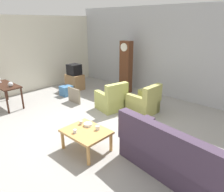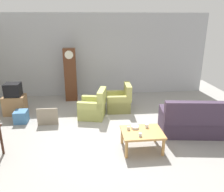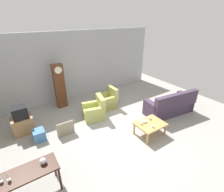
{
  "view_description": "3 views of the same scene",
  "coord_description": "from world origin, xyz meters",
  "px_view_note": "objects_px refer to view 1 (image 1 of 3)",
  "views": [
    {
      "loc": [
        3.7,
        -3.35,
        2.69
      ],
      "look_at": [
        0.11,
        0.6,
        0.76
      ],
      "focal_mm": 33.61,
      "sensor_mm": 36.0,
      "label": 1
    },
    {
      "loc": [
        -0.59,
        -5.45,
        2.98
      ],
      "look_at": [
        0.09,
        0.92,
        0.78
      ],
      "focal_mm": 36.31,
      "sensor_mm": 36.0,
      "label": 2
    },
    {
      "loc": [
        -3.08,
        -4.01,
        3.78
      ],
      "look_at": [
        0.19,
        0.92,
        0.93
      ],
      "focal_mm": 26.76,
      "sensor_mm": 36.0,
      "label": 3
    }
  ],
  "objects_px": {
    "coffee_table_wood": "(86,133)",
    "tv_stand_cabinet": "(75,82)",
    "storage_box_blue": "(66,91)",
    "glass_dome_cloche": "(10,84)",
    "armchair_olive_near": "(112,100)",
    "bowl_white_stacked": "(88,124)",
    "console_table_dark": "(5,88)",
    "wine_glass_mid": "(0,78)",
    "cup_white_porcelain": "(98,128)",
    "cup_blue_rimmed": "(75,131)",
    "tv_crt": "(74,70)",
    "framed_picture_leaning": "(74,96)",
    "armchair_olive_far": "(144,103)",
    "grandfather_clock": "(126,67)",
    "couch_floral": "(173,157)",
    "cup_cream_tall": "(81,123)"
  },
  "relations": [
    {
      "from": "coffee_table_wood",
      "to": "cup_white_porcelain",
      "type": "xyz_separation_m",
      "value": [
        0.16,
        0.19,
        0.11
      ]
    },
    {
      "from": "storage_box_blue",
      "to": "glass_dome_cloche",
      "type": "height_order",
      "value": "glass_dome_cloche"
    },
    {
      "from": "armchair_olive_near",
      "to": "bowl_white_stacked",
      "type": "height_order",
      "value": "armchair_olive_near"
    },
    {
      "from": "coffee_table_wood",
      "to": "console_table_dark",
      "type": "distance_m",
      "value": 3.86
    },
    {
      "from": "couch_floral",
      "to": "coffee_table_wood",
      "type": "relative_size",
      "value": 2.29
    },
    {
      "from": "glass_dome_cloche",
      "to": "cup_white_porcelain",
      "type": "relative_size",
      "value": 1.65
    },
    {
      "from": "glass_dome_cloche",
      "to": "coffee_table_wood",
      "type": "bearing_deg",
      "value": 0.87
    },
    {
      "from": "framed_picture_leaning",
      "to": "wine_glass_mid",
      "type": "height_order",
      "value": "wine_glass_mid"
    },
    {
      "from": "grandfather_clock",
      "to": "cup_white_porcelain",
      "type": "relative_size",
      "value": 21.62
    },
    {
      "from": "armchair_olive_near",
      "to": "framed_picture_leaning",
      "type": "relative_size",
      "value": 1.56
    },
    {
      "from": "cup_white_porcelain",
      "to": "cup_cream_tall",
      "type": "height_order",
      "value": "cup_white_porcelain"
    },
    {
      "from": "cup_blue_rimmed",
      "to": "tv_crt",
      "type": "bearing_deg",
      "value": 141.92
    },
    {
      "from": "armchair_olive_far",
      "to": "cup_blue_rimmed",
      "type": "distance_m",
      "value": 2.72
    },
    {
      "from": "couch_floral",
      "to": "coffee_table_wood",
      "type": "distance_m",
      "value": 1.82
    },
    {
      "from": "framed_picture_leaning",
      "to": "storage_box_blue",
      "type": "height_order",
      "value": "framed_picture_leaning"
    },
    {
      "from": "cup_white_porcelain",
      "to": "bowl_white_stacked",
      "type": "relative_size",
      "value": 0.48
    },
    {
      "from": "armchair_olive_far",
      "to": "framed_picture_leaning",
      "type": "distance_m",
      "value": 2.44
    },
    {
      "from": "tv_stand_cabinet",
      "to": "cup_blue_rimmed",
      "type": "xyz_separation_m",
      "value": [
        3.54,
        -2.78,
        0.2
      ]
    },
    {
      "from": "armchair_olive_far",
      "to": "wine_glass_mid",
      "type": "distance_m",
      "value": 4.79
    },
    {
      "from": "tv_stand_cabinet",
      "to": "framed_picture_leaning",
      "type": "relative_size",
      "value": 1.13
    },
    {
      "from": "grandfather_clock",
      "to": "bowl_white_stacked",
      "type": "distance_m",
      "value": 3.96
    },
    {
      "from": "console_table_dark",
      "to": "cup_blue_rimmed",
      "type": "bearing_deg",
      "value": -1.89
    },
    {
      "from": "tv_crt",
      "to": "cup_white_porcelain",
      "type": "height_order",
      "value": "tv_crt"
    },
    {
      "from": "cup_blue_rimmed",
      "to": "coffee_table_wood",
      "type": "bearing_deg",
      "value": 65.69
    },
    {
      "from": "armchair_olive_far",
      "to": "armchair_olive_near",
      "type": "bearing_deg",
      "value": -151.97
    },
    {
      "from": "armchair_olive_near",
      "to": "grandfather_clock",
      "type": "xyz_separation_m",
      "value": [
        -0.79,
        1.69,
        0.69
      ]
    },
    {
      "from": "armchair_olive_near",
      "to": "bowl_white_stacked",
      "type": "bearing_deg",
      "value": -62.45
    },
    {
      "from": "tv_stand_cabinet",
      "to": "cup_white_porcelain",
      "type": "bearing_deg",
      "value": -31.91
    },
    {
      "from": "console_table_dark",
      "to": "bowl_white_stacked",
      "type": "relative_size",
      "value": 6.86
    },
    {
      "from": "cup_white_porcelain",
      "to": "tv_stand_cabinet",
      "type": "bearing_deg",
      "value": 148.09
    },
    {
      "from": "coffee_table_wood",
      "to": "framed_picture_leaning",
      "type": "bearing_deg",
      "value": 147.21
    },
    {
      "from": "armchair_olive_near",
      "to": "tv_stand_cabinet",
      "type": "distance_m",
      "value": 2.61
    },
    {
      "from": "armchair_olive_near",
      "to": "wine_glass_mid",
      "type": "height_order",
      "value": "wine_glass_mid"
    },
    {
      "from": "cup_white_porcelain",
      "to": "tv_crt",
      "type": "bearing_deg",
      "value": 148.09
    },
    {
      "from": "console_table_dark",
      "to": "cup_white_porcelain",
      "type": "xyz_separation_m",
      "value": [
        4.0,
        0.29,
        -0.12
      ]
    },
    {
      "from": "couch_floral",
      "to": "armchair_olive_near",
      "type": "relative_size",
      "value": 2.34
    },
    {
      "from": "couch_floral",
      "to": "cup_white_porcelain",
      "type": "relative_size",
      "value": 23.99
    },
    {
      "from": "console_table_dark",
      "to": "grandfather_clock",
      "type": "relative_size",
      "value": 0.66
    },
    {
      "from": "console_table_dark",
      "to": "wine_glass_mid",
      "type": "relative_size",
      "value": 5.93
    },
    {
      "from": "couch_floral",
      "to": "framed_picture_leaning",
      "type": "xyz_separation_m",
      "value": [
        -4.18,
        1.02,
        -0.1
      ]
    },
    {
      "from": "coffee_table_wood",
      "to": "tv_stand_cabinet",
      "type": "xyz_separation_m",
      "value": [
        -3.64,
        2.56,
        -0.09
      ]
    },
    {
      "from": "armchair_olive_far",
      "to": "bowl_white_stacked",
      "type": "height_order",
      "value": "armchair_olive_far"
    },
    {
      "from": "coffee_table_wood",
      "to": "cup_blue_rimmed",
      "type": "relative_size",
      "value": 12.4
    },
    {
      "from": "console_table_dark",
      "to": "glass_dome_cloche",
      "type": "distance_m",
      "value": 0.41
    },
    {
      "from": "couch_floral",
      "to": "grandfather_clock",
      "type": "distance_m",
      "value": 4.83
    },
    {
      "from": "cup_cream_tall",
      "to": "wine_glass_mid",
      "type": "height_order",
      "value": "wine_glass_mid"
    },
    {
      "from": "coffee_table_wood",
      "to": "cup_white_porcelain",
      "type": "bearing_deg",
      "value": 51.17
    },
    {
      "from": "armchair_olive_near",
      "to": "console_table_dark",
      "type": "bearing_deg",
      "value": -142.68
    },
    {
      "from": "grandfather_clock",
      "to": "cup_blue_rimmed",
      "type": "distance_m",
      "value": 4.33
    },
    {
      "from": "cup_white_porcelain",
      "to": "cup_blue_rimmed",
      "type": "distance_m",
      "value": 0.48
    }
  ]
}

